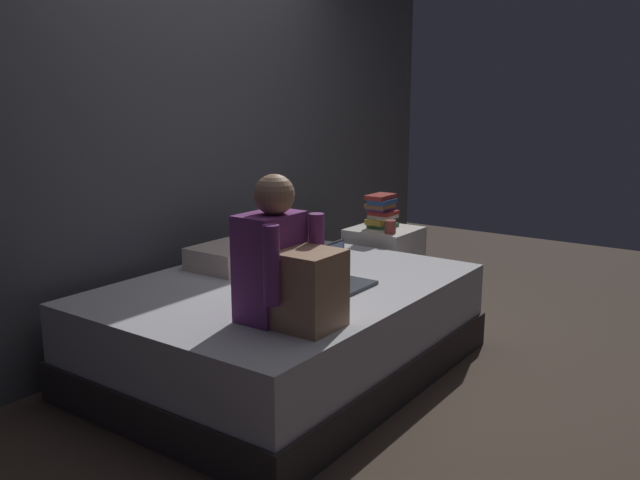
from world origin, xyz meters
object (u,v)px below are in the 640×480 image
object	(u,v)px
nightstand	(384,267)
person_sitting	(286,267)
laptop	(337,276)
clothes_pile	(292,246)
mug	(390,227)
pillow	(239,254)
book_stack	(382,211)
bed	(285,327)

from	to	relation	value
nightstand	person_sitting	bearing A→B (deg)	-163.52
laptop	clothes_pile	xyz separation A→B (m)	(0.43, 0.63, -0.00)
mug	clothes_pile	bearing A→B (deg)	151.72
laptop	pillow	bearing A→B (deg)	87.19
laptop	book_stack	bearing A→B (deg)	19.93
pillow	bed	bearing A→B (deg)	-106.78
nightstand	mug	world-z (taller)	mug
mug	clothes_pile	size ratio (longest dim) A/B	0.25
person_sitting	book_stack	size ratio (longest dim) A/B	2.78
person_sitting	book_stack	world-z (taller)	person_sitting
person_sitting	book_stack	distance (m)	1.88
nightstand	pillow	distance (m)	1.24
bed	nightstand	xyz separation A→B (m)	(1.30, 0.13, 0.04)
nightstand	laptop	size ratio (longest dim) A/B	1.77
person_sitting	laptop	world-z (taller)	person_sitting
nightstand	person_sitting	distance (m)	1.92
person_sitting	clothes_pile	world-z (taller)	person_sitting
mug	clothes_pile	xyz separation A→B (m)	(-0.64, 0.34, -0.06)
laptop	book_stack	distance (m)	1.29
bed	book_stack	xyz separation A→B (m)	(1.31, 0.16, 0.44)
nightstand	pillow	xyz separation A→B (m)	(-1.16, 0.32, 0.28)
mug	clothes_pile	distance (m)	0.73
person_sitting	pillow	bearing A→B (deg)	53.75
nightstand	bed	bearing A→B (deg)	-174.26
bed	person_sitting	bearing A→B (deg)	-140.70
laptop	mug	bearing A→B (deg)	15.02
book_stack	mug	bearing A→B (deg)	-132.69
laptop	bed	bearing A→B (deg)	109.92
bed	book_stack	bearing A→B (deg)	7.07
pillow	nightstand	bearing A→B (deg)	-15.33
clothes_pile	pillow	bearing A→B (deg)	166.41
bed	person_sitting	xyz separation A→B (m)	(-0.49, -0.40, 0.50)
clothes_pile	laptop	bearing A→B (deg)	-124.39
nightstand	book_stack	xyz separation A→B (m)	(0.01, 0.03, 0.40)
pillow	book_stack	bearing A→B (deg)	-13.77
pillow	book_stack	size ratio (longest dim) A/B	2.38
book_stack	mug	world-z (taller)	book_stack
person_sitting	mug	bearing A→B (deg)	13.85
person_sitting	pillow	distance (m)	1.07
person_sitting	pillow	world-z (taller)	person_sitting
nightstand	book_stack	distance (m)	0.40
person_sitting	bed	bearing A→B (deg)	39.30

